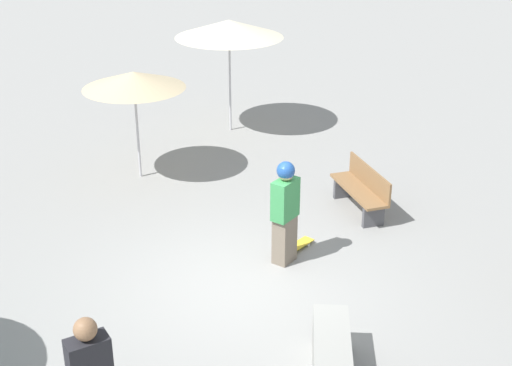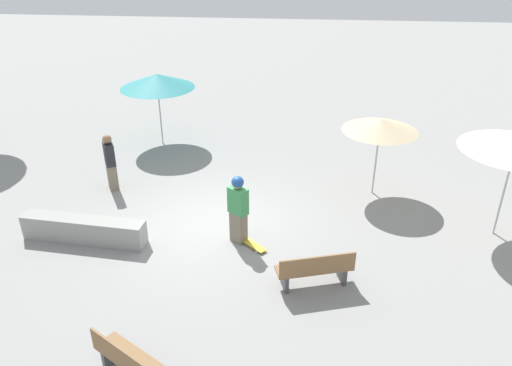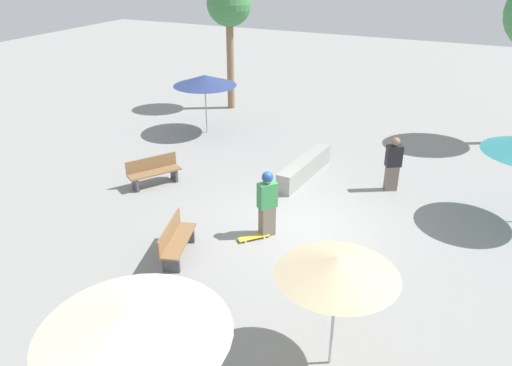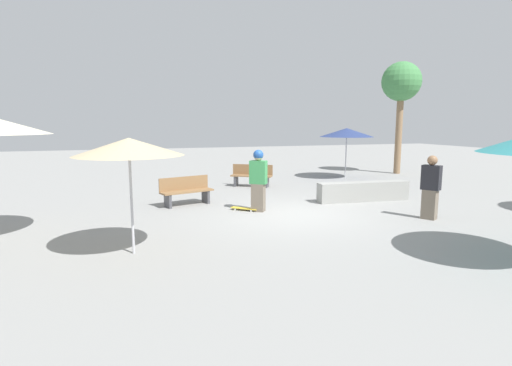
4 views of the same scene
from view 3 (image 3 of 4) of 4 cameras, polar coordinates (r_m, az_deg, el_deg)
name	(u,v)px [view 3 (image 3 of 4)]	position (r m, az deg, el deg)	size (l,w,h in m)	color
ground_plane	(302,227)	(13.00, 5.22, -5.02)	(60.00, 60.00, 0.00)	gray
skater_main	(267,201)	(12.18, 1.29, -2.12)	(0.52, 0.48, 1.73)	#726656
skateboard	(254,237)	(12.42, -0.26, -6.18)	(0.73, 0.68, 0.07)	gold
concrete_ledge	(305,168)	(15.63, 5.57, 1.74)	(3.02, 0.70, 0.61)	gray
bench_near	(176,240)	(11.74, -9.13, -6.49)	(1.66, 0.88, 0.85)	#47474C
bench_far	(154,172)	(15.32, -11.61, 1.29)	(1.59, 1.22, 0.85)	#47474C
shade_umbrella_navy	(205,80)	(19.01, -5.88, 11.60)	(2.37, 2.37, 2.24)	#B7B7BC
shade_umbrella_tan	(338,266)	(8.05, 9.31, -9.38)	(2.01, 2.01, 2.19)	#B7B7BC
shade_umbrella_cream	(133,320)	(6.54, -13.91, -14.99)	(2.48, 2.48, 2.62)	#B7B7BC
palm_tree_center_left	(229,7)	(21.77, -3.08, 19.44)	(1.86, 1.86, 5.35)	#896B4C
bystander_watching	(393,164)	(15.07, 15.39, 2.09)	(0.44, 0.51, 1.65)	#726656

